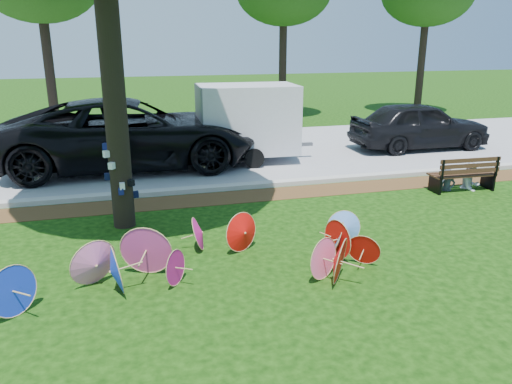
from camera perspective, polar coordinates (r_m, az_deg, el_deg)
The scene contains 11 objects.
ground at distance 8.01m, azimuth 0.23°, elevation -10.59°, with size 90.00×90.00×0.00m, color black.
mulch_strip at distance 12.08m, azimuth -5.35°, elevation -0.83°, with size 90.00×1.00×0.01m, color #472D16.
curb at distance 12.73m, azimuth -5.89°, elevation 0.36°, with size 90.00×0.30×0.12m, color #B7B5AD.
street at distance 16.72m, azimuth -8.18°, elevation 4.19°, with size 90.00×8.00×0.01m, color gray.
parasol_pile at distance 8.27m, azimuth -3.99°, elevation -6.89°, with size 6.21×2.57×0.89m.
black_van at distance 15.25m, azimuth -14.15°, elevation 6.49°, with size 3.40×7.37×2.05m, color black.
dark_pickup at distance 18.33m, azimuth 18.19°, elevation 7.25°, with size 1.93×4.80×1.64m, color black.
cargo_trailer at distance 15.55m, azimuth -0.97°, elevation 8.36°, with size 2.95×1.87×2.67m, color silver.
park_bench at distance 13.69m, azimuth 22.45°, elevation 2.00°, with size 1.70×0.65×0.89m, color black, non-canonical shape.
person_left at distance 13.50m, azimuth 21.19°, elevation 2.44°, with size 0.41×0.27×1.12m, color #3D4554.
person_right at distance 13.89m, azimuth 23.59°, elevation 3.03°, with size 0.65×0.51×1.34m, color silver.
Camera 1 is at (-1.85, -6.84, 3.75)m, focal length 35.00 mm.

